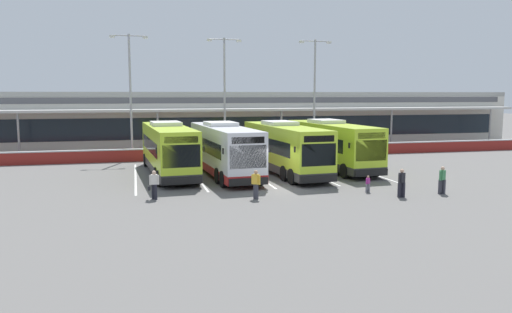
# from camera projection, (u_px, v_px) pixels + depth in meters

# --- Properties ---
(ground_plane) EXTENTS (200.00, 200.00, 0.00)m
(ground_plane) POSITION_uv_depth(u_px,v_px,m) (274.00, 188.00, 30.94)
(ground_plane) COLOR #605E5B
(terminal_building) EXTENTS (70.00, 13.00, 6.00)m
(terminal_building) POSITION_uv_depth(u_px,v_px,m) (210.00, 119.00, 56.50)
(terminal_building) COLOR beige
(terminal_building) RESTS_ON ground
(red_barrier_wall) EXTENTS (60.00, 0.40, 1.10)m
(red_barrier_wall) POSITION_uv_depth(u_px,v_px,m) (231.00, 152.00, 44.85)
(red_barrier_wall) COLOR maroon
(red_barrier_wall) RESTS_ON ground
(coach_bus_leftmost) EXTENTS (3.59, 12.29, 3.78)m
(coach_bus_leftmost) POSITION_uv_depth(u_px,v_px,m) (168.00, 150.00, 35.79)
(coach_bus_leftmost) COLOR #B7DB2D
(coach_bus_leftmost) RESTS_ON ground
(coach_bus_left_centre) EXTENTS (3.59, 12.29, 3.78)m
(coach_bus_left_centre) POSITION_uv_depth(u_px,v_px,m) (224.00, 150.00, 35.50)
(coach_bus_left_centre) COLOR silver
(coach_bus_left_centre) RESTS_ON ground
(coach_bus_centre) EXTENTS (3.59, 12.29, 3.78)m
(coach_bus_centre) POSITION_uv_depth(u_px,v_px,m) (284.00, 149.00, 36.44)
(coach_bus_centre) COLOR #B7DB2D
(coach_bus_centre) RESTS_ON ground
(coach_bus_right_centre) EXTENTS (3.59, 12.29, 3.78)m
(coach_bus_right_centre) POSITION_uv_depth(u_px,v_px,m) (331.00, 146.00, 38.83)
(coach_bus_right_centre) COLOR #B7DB2D
(coach_bus_right_centre) RESTS_ON ground
(bay_stripe_far_west) EXTENTS (0.14, 13.00, 0.01)m
(bay_stripe_far_west) POSITION_uv_depth(u_px,v_px,m) (136.00, 177.00, 34.75)
(bay_stripe_far_west) COLOR silver
(bay_stripe_far_west) RESTS_ON ground
(bay_stripe_west) EXTENTS (0.14, 13.00, 0.01)m
(bay_stripe_west) POSITION_uv_depth(u_px,v_px,m) (195.00, 175.00, 35.74)
(bay_stripe_west) COLOR silver
(bay_stripe_west) RESTS_ON ground
(bay_stripe_mid_west) EXTENTS (0.14, 13.00, 0.01)m
(bay_stripe_mid_west) POSITION_uv_depth(u_px,v_px,m) (252.00, 173.00, 36.73)
(bay_stripe_mid_west) COLOR silver
(bay_stripe_mid_west) RESTS_ON ground
(bay_stripe_centre) EXTENTS (0.14, 13.00, 0.01)m
(bay_stripe_centre) POSITION_uv_depth(u_px,v_px,m) (306.00, 171.00, 37.71)
(bay_stripe_centre) COLOR silver
(bay_stripe_centre) RESTS_ON ground
(bay_stripe_mid_east) EXTENTS (0.14, 13.00, 0.01)m
(bay_stripe_mid_east) POSITION_uv_depth(u_px,v_px,m) (357.00, 169.00, 38.70)
(bay_stripe_mid_east) COLOR silver
(bay_stripe_mid_east) RESTS_ON ground
(pedestrian_with_handbag) EXTENTS (0.63, 0.37, 1.62)m
(pedestrian_with_handbag) POSITION_uv_depth(u_px,v_px,m) (154.00, 184.00, 27.38)
(pedestrian_with_handbag) COLOR black
(pedestrian_with_handbag) RESTS_ON ground
(pedestrian_in_dark_coat) EXTENTS (0.52, 0.34, 1.62)m
(pedestrian_in_dark_coat) POSITION_uv_depth(u_px,v_px,m) (442.00, 179.00, 28.88)
(pedestrian_in_dark_coat) COLOR #33333D
(pedestrian_in_dark_coat) RESTS_ON ground
(pedestrian_child) EXTENTS (0.32, 0.21, 1.00)m
(pedestrian_child) POSITION_uv_depth(u_px,v_px,m) (368.00, 183.00, 29.39)
(pedestrian_child) COLOR slate
(pedestrian_child) RESTS_ON ground
(pedestrian_near_bin) EXTENTS (0.52, 0.34, 1.62)m
(pedestrian_near_bin) POSITION_uv_depth(u_px,v_px,m) (402.00, 182.00, 27.93)
(pedestrian_near_bin) COLOR black
(pedestrian_near_bin) RESTS_ON ground
(pedestrian_approaching_bus) EXTENTS (0.44, 0.45, 1.62)m
(pedestrian_approaching_bus) POSITION_uv_depth(u_px,v_px,m) (256.00, 184.00, 27.47)
(pedestrian_approaching_bus) COLOR #33333D
(pedestrian_approaching_bus) RESTS_ON ground
(lamp_post_west) EXTENTS (3.24, 0.28, 11.00)m
(lamp_post_west) POSITION_uv_depth(u_px,v_px,m) (130.00, 88.00, 43.86)
(lamp_post_west) COLOR #9E9EA3
(lamp_post_west) RESTS_ON ground
(lamp_post_centre) EXTENTS (3.24, 0.28, 11.00)m
(lamp_post_centre) POSITION_uv_depth(u_px,v_px,m) (225.00, 89.00, 46.79)
(lamp_post_centre) COLOR #9E9EA3
(lamp_post_centre) RESTS_ON ground
(lamp_post_east) EXTENTS (3.24, 0.28, 11.00)m
(lamp_post_east) POSITION_uv_depth(u_px,v_px,m) (315.00, 89.00, 48.36)
(lamp_post_east) COLOR #9E9EA3
(lamp_post_east) RESTS_ON ground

